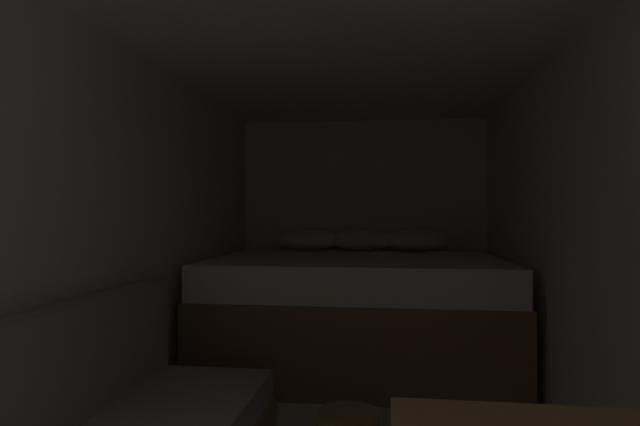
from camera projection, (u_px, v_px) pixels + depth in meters
wall_back at (363, 229)px, 4.83m from camera, size 2.40×0.05×2.05m
wall_left at (97, 241)px, 2.46m from camera, size 0.05×5.03×2.05m
wall_right at (611, 245)px, 2.16m from camera, size 0.05×5.03×2.05m
ceiling_slab at (337, 13)px, 2.32m from camera, size 2.40×5.03×0.05m
bed at (357, 308)px, 3.93m from camera, size 2.18×1.71×1.03m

